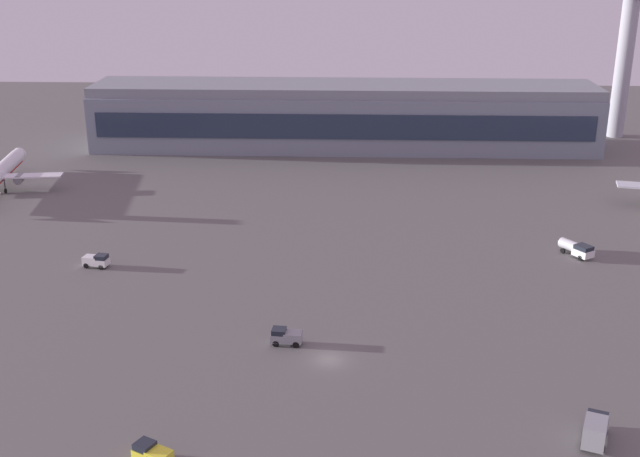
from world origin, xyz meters
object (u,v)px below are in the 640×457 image
object	(u,v)px
fuel_truck	(577,248)
maintenance_van	(286,336)
control_tower	(627,38)
baggage_tractor	(97,260)
catering_truck	(595,429)
cargo_loader	(152,454)

from	to	relation	value
fuel_truck	maintenance_van	size ratio (longest dim) A/B	1.49
control_tower	baggage_tractor	size ratio (longest dim) A/B	10.45
catering_truck	maintenance_van	world-z (taller)	catering_truck
baggage_tractor	maintenance_van	distance (m)	41.88
catering_truck	control_tower	bearing A→B (deg)	93.54
cargo_loader	control_tower	bearing A→B (deg)	-4.06
fuel_truck	cargo_loader	distance (m)	83.87
fuel_truck	cargo_loader	size ratio (longest dim) A/B	1.40
baggage_tractor	cargo_loader	size ratio (longest dim) A/B	0.97
cargo_loader	catering_truck	bearing A→B (deg)	-55.32
cargo_loader	fuel_truck	bearing A→B (deg)	-16.79
maintenance_van	cargo_loader	distance (m)	28.74
catering_truck	cargo_loader	distance (m)	47.00
catering_truck	cargo_loader	xyz separation A→B (m)	(-46.67, -5.58, -0.40)
catering_truck	maintenance_van	bearing A→B (deg)	170.79
control_tower	fuel_truck	xyz separation A→B (m)	(-33.89, -89.34, -25.10)
control_tower	cargo_loader	bearing A→B (deg)	-121.92
catering_truck	baggage_tractor	world-z (taller)	catering_truck
baggage_tractor	maintenance_van	xyz separation A→B (m)	(33.35, -25.32, 0.00)
baggage_tractor	cargo_loader	xyz separation A→B (m)	(21.62, -51.55, 0.00)
control_tower	baggage_tractor	xyz separation A→B (m)	(-114.45, -97.45, -25.29)
catering_truck	fuel_truck	bearing A→B (deg)	98.59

